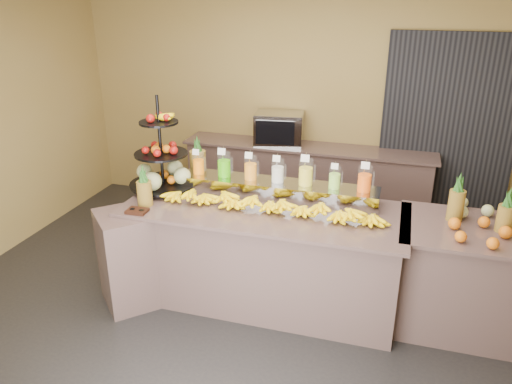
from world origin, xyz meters
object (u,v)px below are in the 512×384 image
at_px(pitcher_tray, 277,189).
at_px(condiment_caddy, 137,211).
at_px(banana_heap, 269,202).
at_px(fruit_stand, 166,166).
at_px(oven_warmer, 279,128).
at_px(right_fruit_pile, 478,221).

height_order(pitcher_tray, condiment_caddy, pitcher_tray).
distance_m(pitcher_tray, banana_heap, 0.32).
bearing_deg(condiment_caddy, pitcher_tray, 32.44).
relative_size(fruit_stand, condiment_caddy, 5.16).
bearing_deg(oven_warmer, right_fruit_pile, -49.04).
bearing_deg(condiment_caddy, fruit_stand, 88.98).
xyz_separation_m(condiment_caddy, right_fruit_pile, (2.78, 0.46, 0.07)).
bearing_deg(fruit_stand, oven_warmer, 54.69).
relative_size(condiment_caddy, right_fruit_pile, 0.35).
relative_size(fruit_stand, right_fruit_pile, 1.81).
xyz_separation_m(condiment_caddy, oven_warmer, (0.67, 2.35, 0.18)).
bearing_deg(right_fruit_pile, banana_heap, -176.73).
bearing_deg(fruit_stand, banana_heap, -26.02).
height_order(pitcher_tray, right_fruit_pile, right_fruit_pile).
bearing_deg(condiment_caddy, right_fruit_pile, 9.47).
relative_size(banana_heap, oven_warmer, 3.46).
bearing_deg(right_fruit_pile, condiment_caddy, -170.53).
xyz_separation_m(pitcher_tray, condiment_caddy, (-1.08, -0.68, -0.06)).
bearing_deg(right_fruit_pile, fruit_stand, 177.69).
xyz_separation_m(fruit_stand, oven_warmer, (0.66, 1.78, -0.04)).
height_order(banana_heap, fruit_stand, fruit_stand).
bearing_deg(banana_heap, right_fruit_pile, 3.27).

